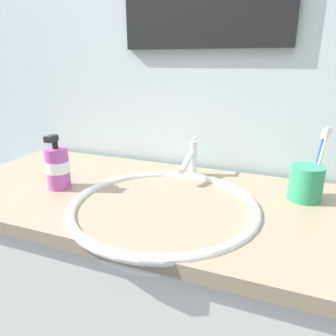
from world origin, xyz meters
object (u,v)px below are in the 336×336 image
Objects in this scene: soap_dispenser at (58,167)px; faucet at (191,159)px; toothbrush_cup at (306,183)px; toothbrush_blue at (318,158)px; toothbrush_white at (320,158)px.

faucet is at bearing 34.40° from soap_dispenser.
toothbrush_cup is at bearing -9.29° from faucet.
toothbrush_cup is 0.07m from toothbrush_blue.
toothbrush_white reaches higher than toothbrush_blue.
toothbrush_cup is 0.50× the size of toothbrush_white.
faucet reaches higher than toothbrush_cup.
faucet is 0.33m from toothbrush_cup.
toothbrush_cup is 0.60× the size of soap_dispenser.
faucet is at bearing 174.61° from toothbrush_white.
toothbrush_white is (0.03, 0.02, 0.06)m from toothbrush_cup.
toothbrush_blue reaches higher than faucet.
toothbrush_white is (0.00, -0.01, 0.00)m from toothbrush_blue.
soap_dispenser is (-0.32, -0.22, 0.00)m from faucet.
faucet is 0.35m from toothbrush_white.
soap_dispenser is at bearing -164.45° from toothbrush_white.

